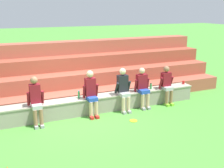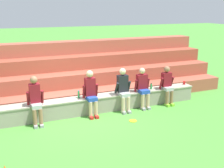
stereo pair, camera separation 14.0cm
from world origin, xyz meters
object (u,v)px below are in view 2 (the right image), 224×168
object	(u,v)px
water_bottle_mid_left	(151,86)
plastic_cup_left_end	(184,83)
person_far_left	(36,99)
plastic_cup_middle	(127,90)
water_bottle_near_right	(79,94)
person_center	(123,89)
person_left_of_center	(91,92)
person_far_right	(167,84)
person_right_of_center	(143,87)
frisbee	(133,121)

from	to	relation	value
water_bottle_mid_left	plastic_cup_left_end	size ratio (longest dim) A/B	1.81
person_far_left	plastic_cup_left_end	size ratio (longest dim) A/B	12.08
plastic_cup_middle	plastic_cup_left_end	bearing A→B (deg)	-0.33
water_bottle_near_right	plastic_cup_left_end	distance (m)	4.07
person_center	plastic_cup_middle	xyz separation A→B (m)	(0.30, 0.33, -0.17)
water_bottle_near_right	plastic_cup_left_end	bearing A→B (deg)	0.29
water_bottle_near_right	water_bottle_mid_left	bearing A→B (deg)	-0.80
water_bottle_near_right	plastic_cup_left_end	world-z (taller)	water_bottle_near_right
person_left_of_center	plastic_cup_left_end	xyz separation A→B (m)	(3.75, 0.30, -0.18)
person_far_right	water_bottle_near_right	bearing A→B (deg)	174.64
person_far_right	plastic_cup_middle	size ratio (longest dim) A/B	11.30
person_left_of_center	plastic_cup_middle	bearing A→B (deg)	12.51
person_center	person_far_right	world-z (taller)	person_center
person_left_of_center	water_bottle_mid_left	size ratio (longest dim) A/B	6.75
person_right_of_center	plastic_cup_middle	xyz separation A→B (m)	(-0.45, 0.27, -0.14)
person_left_of_center	frisbee	distance (m)	1.57
person_far_left	water_bottle_mid_left	size ratio (longest dim) A/B	6.66
water_bottle_near_right	frisbee	xyz separation A→B (m)	(1.34, -1.19, -0.65)
person_far_right	person_far_left	bearing A→B (deg)	179.92
water_bottle_mid_left	plastic_cup_middle	bearing A→B (deg)	175.48
person_center	plastic_cup_left_end	size ratio (longest dim) A/B	12.09
person_far_right	plastic_cup_left_end	xyz separation A→B (m)	(0.96, 0.31, -0.13)
person_far_left	water_bottle_mid_left	distance (m)	3.98
person_far_left	person_left_of_center	distance (m)	1.67
person_center	frisbee	bearing A→B (deg)	-95.64
person_far_right	person_center	bearing A→B (deg)	-179.85
person_center	water_bottle_mid_left	size ratio (longest dim) A/B	6.66
water_bottle_near_right	water_bottle_mid_left	xyz separation A→B (m)	(2.62, -0.04, -0.02)
person_left_of_center	person_far_right	distance (m)	2.79
person_left_of_center	water_bottle_mid_left	bearing A→B (deg)	5.99
person_left_of_center	person_far_left	bearing A→B (deg)	-179.72
person_left_of_center	person_right_of_center	distance (m)	1.86
person_right_of_center	water_bottle_near_right	distance (m)	2.19
person_left_of_center	water_bottle_mid_left	distance (m)	2.32
water_bottle_mid_left	person_left_of_center	bearing A→B (deg)	-174.01
person_far_right	frisbee	bearing A→B (deg)	-153.22
plastic_cup_left_end	water_bottle_mid_left	bearing A→B (deg)	-177.75
plastic_cup_middle	frisbee	bearing A→B (deg)	-107.68
plastic_cup_left_end	frisbee	xyz separation A→B (m)	(-2.74, -1.21, -0.59)
water_bottle_near_right	water_bottle_mid_left	distance (m)	2.62
person_right_of_center	water_bottle_mid_left	distance (m)	0.50
person_center	plastic_cup_left_end	distance (m)	2.67
person_far_left	plastic_cup_middle	xyz separation A→B (m)	(3.08, 0.32, -0.16)
person_far_left	plastic_cup_left_end	bearing A→B (deg)	3.24
frisbee	person_center	bearing A→B (deg)	84.36
water_bottle_mid_left	plastic_cup_left_end	bearing A→B (deg)	2.25
person_center	person_far_right	size ratio (longest dim) A/B	1.05
plastic_cup_middle	person_right_of_center	bearing A→B (deg)	-31.51
person_center	plastic_cup_middle	size ratio (longest dim) A/B	11.92
person_far_left	plastic_cup_middle	bearing A→B (deg)	5.94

